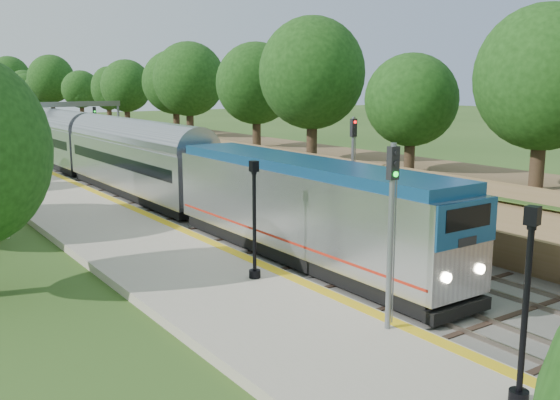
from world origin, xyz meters
TOP-DOWN VIEW (x-y plane):
  - trackbed at (2.00, 60.00)m, footprint 9.50×170.00m
  - platform at (-5.20, 16.00)m, footprint 6.40×68.00m
  - yellow_stripe at (-2.35, 16.00)m, footprint 0.55×68.00m
  - embankment at (10.35, 60.00)m, footprint 10.64×170.00m
  - signal_gantry at (2.47, 54.99)m, footprint 8.40×0.38m
  - trees_behind_platform at (-11.17, 20.67)m, footprint 7.82×53.32m
  - train at (0.00, 54.92)m, footprint 3.03×100.68m
  - lamppost_mid at (-3.60, 0.94)m, footprint 0.49×0.49m
  - lamppost_far at (-3.59, 13.01)m, footprint 0.47×0.47m
  - signal_platform at (-2.90, 6.19)m, footprint 0.35×0.28m
  - signal_farside at (6.20, 18.37)m, footprint 0.34×0.27m

SIDE VIEW (x-z plane):
  - trackbed at x=2.00m, z-range -0.07..0.21m
  - platform at x=-5.20m, z-range 0.00..0.38m
  - yellow_stripe at x=-2.35m, z-range 0.38..0.39m
  - embankment at x=10.35m, z-range -3.89..7.80m
  - train at x=0.00m, z-range 0.06..4.51m
  - lamppost_far at x=-3.59m, z-range 0.13..4.85m
  - lamppost_mid at x=-3.60m, z-range 0.12..5.04m
  - signal_farside at x=6.20m, z-range 0.80..6.93m
  - signal_platform at x=-2.90m, z-range 1.06..6.98m
  - trees_behind_platform at x=-11.17m, z-range 0.93..8.14m
  - signal_gantry at x=2.47m, z-range 1.72..7.92m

